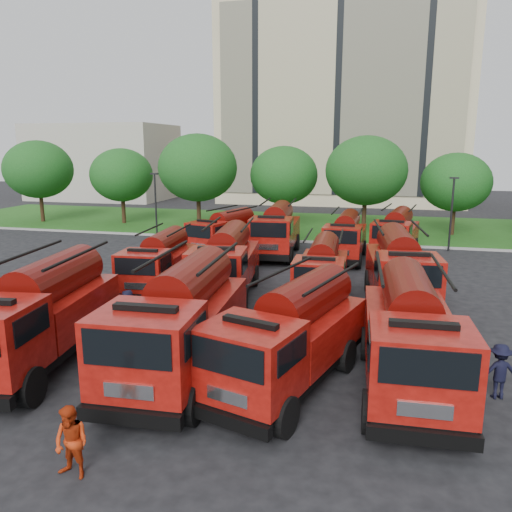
{
  "coord_description": "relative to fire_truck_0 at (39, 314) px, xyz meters",
  "views": [
    {
      "loc": [
        7.03,
        -19.1,
        7.16
      ],
      "look_at": [
        1.27,
        4.47,
        1.8
      ],
      "focal_mm": 35.0,
      "sensor_mm": 36.0,
      "label": 1
    }
  ],
  "objects": [
    {
      "name": "tree_2",
      "position": [
        -4.35,
        27.09,
        3.63
      ],
      "size": [
        6.72,
        6.72,
        8.22
      ],
      "color": "#382314",
      "rests_on": "ground"
    },
    {
      "name": "fire_truck_2",
      "position": [
        8.35,
        0.41,
        -0.12
      ],
      "size": [
        4.31,
        7.39,
        3.19
      ],
      "rotation": [
        0.0,
        0.0,
        -0.29
      ],
      "color": "black",
      "rests_on": "ground"
    },
    {
      "name": "lamp_post_1",
      "position": [
        15.65,
        22.79,
        1.17
      ],
      "size": [
        0.6,
        0.25,
        5.11
      ],
      "color": "black",
      "rests_on": "ground"
    },
    {
      "name": "fire_truck_9",
      "position": [
        4.21,
        18.64,
        -0.04
      ],
      "size": [
        3.11,
        7.55,
        3.37
      ],
      "rotation": [
        0.0,
        0.0,
        0.07
      ],
      "color": "black",
      "rests_on": "ground"
    },
    {
      "name": "curb",
      "position": [
        3.65,
        23.49,
        -1.66
      ],
      "size": [
        70.0,
        0.3,
        0.14
      ],
      "primitive_type": "cube",
      "color": "gray",
      "rests_on": "ground"
    },
    {
      "name": "apartment_building",
      "position": [
        5.65,
        53.53,
        10.77
      ],
      "size": [
        30.0,
        14.18,
        25.0
      ],
      "color": "beige",
      "rests_on": "ground"
    },
    {
      "name": "fire_truck_3",
      "position": [
        11.82,
        1.07,
        -0.04
      ],
      "size": [
        2.96,
        7.5,
        3.37
      ],
      "rotation": [
        0.0,
        0.0,
        0.04
      ],
      "color": "black",
      "rests_on": "ground"
    },
    {
      "name": "firefighter_1",
      "position": [
        4.46,
        -5.01,
        -1.73
      ],
      "size": [
        0.87,
        0.56,
        1.68
      ],
      "primitive_type": "imported",
      "rotation": [
        0.0,
        0.0,
        -0.14
      ],
      "color": "#AF2D0D",
      "rests_on": "ground"
    },
    {
      "name": "fire_truck_11",
      "position": [
        11.96,
        20.14,
        -0.19
      ],
      "size": [
        3.39,
        7.0,
        3.06
      ],
      "rotation": [
        0.0,
        0.0,
        -0.17
      ],
      "color": "black",
      "rests_on": "ground"
    },
    {
      "name": "fire_truck_6",
      "position": [
        8.3,
        9.28,
        -0.28
      ],
      "size": [
        2.49,
        6.39,
        2.87
      ],
      "rotation": [
        0.0,
        0.0,
        0.03
      ],
      "color": "black",
      "rests_on": "ground"
    },
    {
      "name": "side_building",
      "position": [
        -26.35,
        49.59,
        3.27
      ],
      "size": [
        18.0,
        12.0,
        10.0
      ],
      "primitive_type": "cube",
      "color": "#ABA598",
      "rests_on": "ground"
    },
    {
      "name": "firefighter_0",
      "position": [
        11.42,
        -1.3,
        -1.73
      ],
      "size": [
        0.62,
        0.46,
        1.64
      ],
      "primitive_type": "imported",
      "rotation": [
        0.0,
        0.0,
        -0.04
      ],
      "color": "#AF2D0D",
      "rests_on": "ground"
    },
    {
      "name": "firefighter_2",
      "position": [
        12.56,
        -0.82,
        -1.73
      ],
      "size": [
        0.73,
        0.97,
        1.48
      ],
      "primitive_type": "imported",
      "rotation": [
        0.0,
        0.0,
        1.87
      ],
      "color": "#AF2D0D",
      "rests_on": "ground"
    },
    {
      "name": "tree_0",
      "position": [
        -20.35,
        27.59,
        3.29
      ],
      "size": [
        6.3,
        6.3,
        7.7
      ],
      "color": "#382314",
      "rests_on": "ground"
    },
    {
      "name": "lawn",
      "position": [
        3.65,
        31.59,
        -1.67
      ],
      "size": [
        70.0,
        16.0,
        0.12
      ],
      "primitive_type": "cube",
      "color": "#1C4512",
      "rests_on": "ground"
    },
    {
      "name": "lamp_post_0",
      "position": [
        -6.35,
        22.79,
        1.17
      ],
      "size": [
        0.6,
        0.25,
        5.11
      ],
      "color": "black",
      "rests_on": "ground"
    },
    {
      "name": "firefighter_5",
      "position": [
        12.55,
        11.11,
        -1.73
      ],
      "size": [
        1.55,
        0.87,
        1.57
      ],
      "primitive_type": "imported",
      "rotation": [
        0.0,
        0.0,
        3.31
      ],
      "color": "#AF2D0D",
      "rests_on": "ground"
    },
    {
      "name": "ground",
      "position": [
        3.65,
        5.59,
        -1.73
      ],
      "size": [
        140.0,
        140.0,
        0.0
      ],
      "primitive_type": "plane",
      "color": "black",
      "rests_on": "ground"
    },
    {
      "name": "tree_1",
      "position": [
        -12.35,
        28.59,
        2.82
      ],
      "size": [
        5.71,
        5.71,
        6.98
      ],
      "color": "#382314",
      "rests_on": "ground"
    },
    {
      "name": "fire_truck_7",
      "position": [
        11.81,
        9.48,
        -0.04
      ],
      "size": [
        3.24,
        7.57,
        3.35
      ],
      "rotation": [
        0.0,
        0.0,
        0.09
      ],
      "color": "black",
      "rests_on": "ground"
    },
    {
      "name": "fire_truck_4",
      "position": [
        0.17,
        9.03,
        -0.27
      ],
      "size": [
        2.75,
        6.52,
        2.89
      ],
      "rotation": [
        0.0,
        0.0,
        0.08
      ],
      "color": "black",
      "rests_on": "ground"
    },
    {
      "name": "firefighter_3",
      "position": [
        14.33,
        1.07,
        -1.73
      ],
      "size": [
        1.16,
        0.78,
        1.65
      ],
      "primitive_type": "imported",
      "rotation": [
        0.0,
        0.0,
        3.37
      ],
      "color": "black",
      "rests_on": "ground"
    },
    {
      "name": "fire_truck_0",
      "position": [
        0.0,
        0.0,
        0.0
      ],
      "size": [
        3.48,
        7.8,
        3.44
      ],
      "rotation": [
        0.0,
        0.0,
        0.12
      ],
      "color": "black",
      "rests_on": "ground"
    },
    {
      "name": "tree_5",
      "position": [
        16.65,
        29.09,
        2.62
      ],
      "size": [
        5.46,
        5.46,
        6.68
      ],
      "color": "#382314",
      "rests_on": "ground"
    },
    {
      "name": "firefighter_4",
      "position": [
        1.47,
        3.24,
        -1.73
      ],
      "size": [
        1.01,
        0.89,
        1.73
      ],
      "primitive_type": "imported",
      "rotation": [
        0.0,
        0.0,
        2.64
      ],
      "color": "black",
      "rests_on": "ground"
    },
    {
      "name": "fire_truck_5",
      "position": [
        3.7,
        8.94,
        -0.07
      ],
      "size": [
        3.38,
        7.48,
        3.29
      ],
      "rotation": [
        0.0,
        0.0,
        0.13
      ],
      "color": "black",
      "rests_on": "ground"
    },
    {
      "name": "tree_3",
      "position": [
        2.65,
        29.59,
        2.95
      ],
      "size": [
        5.88,
        5.88,
        7.19
      ],
      "color": "#382314",
      "rests_on": "ground"
    },
    {
      "name": "fire_truck_10",
      "position": [
        8.8,
        18.38,
        -0.24
      ],
      "size": [
        2.57,
        6.58,
        2.96
      ],
      "rotation": [
        0.0,
        0.0,
        -0.03
      ],
      "color": "black",
      "rests_on": "ground"
    },
    {
      "name": "fire_truck_8",
      "position": [
        0.77,
        18.23,
        -0.27
      ],
      "size": [
        3.78,
        6.71,
        2.9
      ],
      "rotation": [
        0.0,
        0.0,
        -0.27
      ],
      "color": "black",
      "rests_on": "ground"
    },
    {
      "name": "tree_4",
      "position": [
        9.65,
        28.09,
        3.49
      ],
      "size": [
        6.55,
        6.55,
        8.01
      ],
      "color": "#382314",
      "rests_on": "ground"
    },
    {
      "name": "fire_truck_1",
      "position": [
        4.84,
        0.37,
        0.05
      ],
      "size": [
        3.15,
        7.88,
        3.53
      ],
      "rotation": [
        0.0,
        0.0,
        0.05
      ],
      "color": "black",
      "rests_on": "ground"
    }
  ]
}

